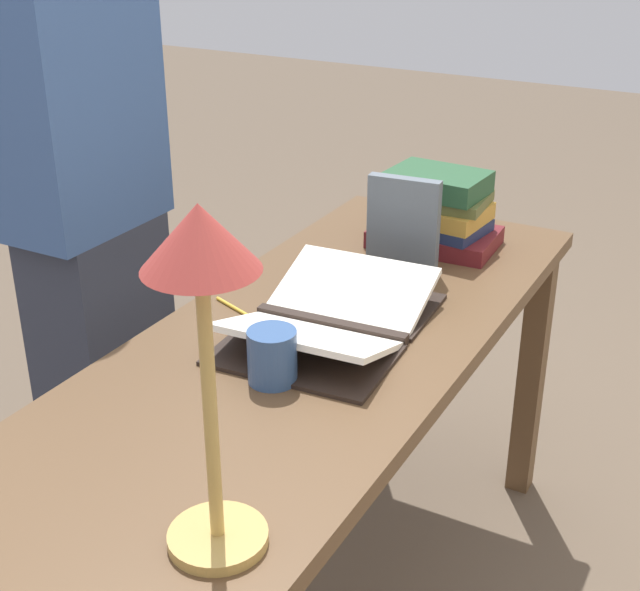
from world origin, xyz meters
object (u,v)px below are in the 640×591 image
(pencil, at_px, (238,310))
(open_book, at_px, (331,319))
(coffee_mug, at_px, (273,356))
(book_standing_upright, at_px, (403,224))
(person_reader, at_px, (89,212))
(book_stack_tall, at_px, (436,212))
(reading_lamp, at_px, (203,299))

(pencil, bearing_deg, open_book, 95.79)
(coffee_mug, relative_size, pencil, 0.86)
(book_standing_upright, height_order, person_reader, person_reader)
(book_stack_tall, bearing_deg, person_reader, -57.35)
(reading_lamp, bearing_deg, pencil, -148.66)
(coffee_mug, height_order, pencil, coffee_mug)
(book_standing_upright, distance_m, person_reader, 0.70)
(open_book, height_order, person_reader, person_reader)
(book_standing_upright, bearing_deg, pencil, -34.32)
(book_standing_upright, bearing_deg, book_stack_tall, 170.87)
(open_book, xyz_separation_m, person_reader, (-0.07, -0.65, 0.08))
(book_standing_upright, relative_size, person_reader, 0.12)
(book_stack_tall, relative_size, pencil, 2.15)
(open_book, height_order, book_standing_upright, book_standing_upright)
(coffee_mug, xyz_separation_m, pencil, (-0.19, -0.20, -0.04))
(open_book, bearing_deg, coffee_mug, -3.26)
(reading_lamp, distance_m, coffee_mug, 0.51)
(book_stack_tall, bearing_deg, coffee_mug, -0.61)
(book_standing_upright, xyz_separation_m, pencil, (0.35, -0.20, -0.10))
(open_book, xyz_separation_m, book_standing_upright, (-0.33, -0.00, 0.08))
(person_reader, bearing_deg, coffee_mug, -113.62)
(book_stack_tall, height_order, coffee_mug, book_stack_tall)
(reading_lamp, height_order, person_reader, person_reader)
(book_stack_tall, distance_m, reading_lamp, 1.14)
(book_standing_upright, bearing_deg, reading_lamp, 4.34)
(book_stack_tall, height_order, book_standing_upright, book_standing_upright)
(book_standing_upright, xyz_separation_m, person_reader, (0.26, -0.65, -0.00))
(reading_lamp, relative_size, coffee_mug, 4.01)
(open_book, height_order, reading_lamp, reading_lamp)
(pencil, xyz_separation_m, person_reader, (-0.09, -0.46, 0.10))
(pencil, relative_size, person_reader, 0.08)
(open_book, bearing_deg, book_standing_upright, 176.48)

